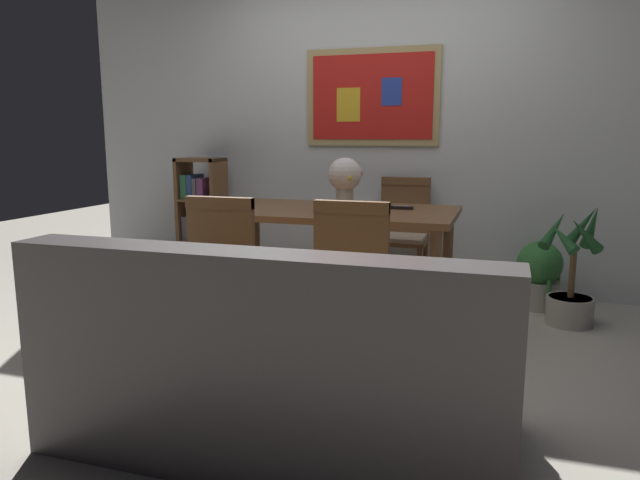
# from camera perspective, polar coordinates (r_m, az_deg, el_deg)

# --- Properties ---
(ground_plane) EXTENTS (12.00, 12.00, 0.00)m
(ground_plane) POSITION_cam_1_polar(r_m,az_deg,el_deg) (3.42, -0.07, -10.81)
(ground_plane) COLOR beige
(wall_back_with_painting) EXTENTS (5.20, 0.14, 2.60)m
(wall_back_with_painting) POSITION_cam_1_polar(r_m,az_deg,el_deg) (4.78, 5.99, 11.02)
(wall_back_with_painting) COLOR silver
(wall_back_with_painting) RESTS_ON ground_plane
(dining_table) EXTENTS (1.61, 0.93, 0.75)m
(dining_table) POSITION_cam_1_polar(r_m,az_deg,el_deg) (3.84, 1.16, 1.70)
(dining_table) COLOR brown
(dining_table) RESTS_ON ground_plane
(dining_chair_far_right) EXTENTS (0.40, 0.41, 0.91)m
(dining_chair_far_right) POSITION_cam_1_polar(r_m,az_deg,el_deg) (4.54, 8.08, 1.31)
(dining_chair_far_right) COLOR brown
(dining_chair_far_right) RESTS_ON ground_plane
(dining_chair_near_right) EXTENTS (0.40, 0.41, 0.91)m
(dining_chair_near_right) POSITION_cam_1_polar(r_m,az_deg,el_deg) (3.02, 3.51, -3.02)
(dining_chair_near_right) COLOR brown
(dining_chair_near_right) RESTS_ON ground_plane
(dining_chair_near_left) EXTENTS (0.40, 0.41, 0.91)m
(dining_chair_near_left) POSITION_cam_1_polar(r_m,az_deg,el_deg) (3.25, -8.81, -2.21)
(dining_chair_near_left) COLOR brown
(dining_chair_near_left) RESTS_ON ground_plane
(leather_couch) EXTENTS (1.80, 0.84, 0.84)m
(leather_couch) POSITION_cam_1_polar(r_m,az_deg,el_deg) (2.36, -4.23, -12.63)
(leather_couch) COLOR #514C4C
(leather_couch) RESTS_ON ground_plane
(bookshelf) EXTENTS (0.36, 0.28, 1.05)m
(bookshelf) POSITION_cam_1_polar(r_m,az_deg,el_deg) (5.05, -11.44, 1.41)
(bookshelf) COLOR brown
(bookshelf) RESTS_ON ground_plane
(potted_ivy) EXTENTS (0.32, 0.33, 0.56)m
(potted_ivy) POSITION_cam_1_polar(r_m,az_deg,el_deg) (4.48, 20.63, -3.17)
(potted_ivy) COLOR #B2ADA3
(potted_ivy) RESTS_ON ground_plane
(potted_palm) EXTENTS (0.41, 0.41, 0.81)m
(potted_palm) POSITION_cam_1_polar(r_m,az_deg,el_deg) (4.15, 23.37, -3.88)
(potted_palm) COLOR #B2ADA3
(potted_palm) RESTS_ON ground_plane
(flower_vase) EXTENTS (0.22, 0.22, 0.34)m
(flower_vase) POSITION_cam_1_polar(r_m,az_deg,el_deg) (3.77, 2.46, 6.06)
(flower_vase) COLOR beige
(flower_vase) RESTS_ON dining_table
(tv_remote) EXTENTS (0.16, 0.05, 0.02)m
(tv_remote) POSITION_cam_1_polar(r_m,az_deg,el_deg) (3.85, 7.96, 3.16)
(tv_remote) COLOR black
(tv_remote) RESTS_ON dining_table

